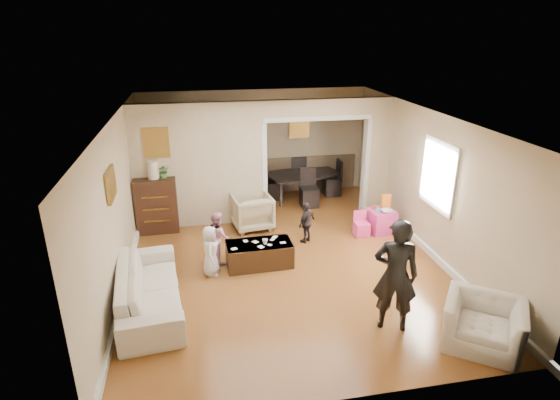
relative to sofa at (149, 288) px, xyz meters
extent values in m
plane|color=brown|center=(2.27, 1.20, -0.33)|extent=(7.00, 7.00, 0.00)
cube|color=beige|center=(0.89, 3.00, 0.97)|extent=(2.75, 0.18, 2.60)
cube|color=beige|center=(4.74, 3.00, 0.97)|extent=(0.55, 0.18, 2.60)
cube|color=beige|center=(3.37, 3.00, 2.10)|extent=(2.22, 0.18, 0.35)
cube|color=white|center=(5.00, 0.80, 1.22)|extent=(0.03, 0.95, 1.10)
cube|color=brown|center=(0.07, 2.90, 1.52)|extent=(0.45, 0.03, 0.55)
cube|color=brown|center=(-0.44, 0.60, 1.47)|extent=(0.03, 0.55, 0.40)
cube|color=brown|center=(3.37, 4.64, 1.37)|extent=(0.45, 0.03, 0.55)
imported|color=beige|center=(0.00, 0.00, 0.00)|extent=(1.10, 2.33, 0.66)
imported|color=tan|center=(1.89, 2.59, 0.03)|extent=(0.89, 0.91, 0.73)
imported|color=beige|center=(4.41, -1.71, -0.01)|extent=(1.30, 1.28, 0.64)
cube|color=black|center=(-0.04, 2.82, 0.24)|extent=(0.83, 0.47, 1.14)
cylinder|color=beige|center=(-0.04, 2.82, 0.99)|extent=(0.22, 0.22, 0.36)
imported|color=#437232|center=(0.16, 2.82, 0.95)|extent=(0.26, 0.22, 0.28)
cube|color=#382211|center=(1.81, 0.97, -0.11)|extent=(1.17, 0.62, 0.43)
imported|color=silver|center=(1.91, 0.92, 0.15)|extent=(0.10, 0.10, 0.09)
cube|color=#DD3A93|center=(4.48, 1.89, -0.09)|extent=(0.55, 0.55, 0.48)
cube|color=yellow|center=(4.60, 1.99, 0.30)|extent=(0.21, 0.10, 0.30)
cylinder|color=#29B3CD|center=(4.38, 1.84, 0.19)|extent=(0.08, 0.08, 0.08)
cube|color=red|center=(4.36, 2.01, 0.17)|extent=(0.10, 0.09, 0.05)
imported|color=white|center=(4.53, 1.77, 0.17)|extent=(0.25, 0.25, 0.06)
imported|color=black|center=(3.38, 4.20, -0.02)|extent=(1.94, 1.39, 0.62)
imported|color=black|center=(3.39, -1.14, 0.50)|extent=(0.71, 0.59, 1.66)
imported|color=silver|center=(0.96, 0.82, 0.11)|extent=(0.34, 0.47, 0.89)
imported|color=pink|center=(1.11, 1.27, 0.15)|extent=(0.51, 0.57, 0.95)
imported|color=black|center=(2.86, 1.72, 0.09)|extent=(0.50, 0.48, 0.83)
cube|color=white|center=(1.75, 1.03, 0.10)|extent=(0.13, 0.13, 0.00)
cube|color=white|center=(1.36, 0.84, 0.10)|extent=(0.12, 0.11, 0.00)
cube|color=white|center=(2.06, 1.06, 0.10)|extent=(0.10, 0.10, 0.00)
cube|color=white|center=(2.13, 1.16, 0.10)|extent=(0.13, 0.13, 0.00)
cube|color=white|center=(1.82, 0.82, 0.10)|extent=(0.13, 0.14, 0.00)
cube|color=white|center=(2.23, 0.91, 0.10)|extent=(0.10, 0.08, 0.00)
cube|color=white|center=(1.98, 0.87, 0.10)|extent=(0.10, 0.09, 0.00)
cube|color=white|center=(1.59, 1.10, 0.10)|extent=(0.08, 0.10, 0.00)
camera|label=1|loc=(0.84, -6.09, 3.66)|focal=28.92mm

